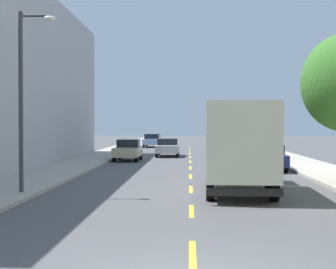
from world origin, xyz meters
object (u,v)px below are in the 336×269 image
object	(u,v)px
parked_wagon_sky	(152,140)
parked_suv_teal	(226,137)
street_lamp	(25,87)
parked_suv_orange	(241,144)
delivery_box_truck	(238,142)
moving_silver_sedan	(168,147)
parked_hatchback_charcoal	(235,143)
parked_sedan_navy	(267,157)
parked_hatchback_champagne	(128,150)

from	to	relation	value
parked_wagon_sky	parked_suv_teal	world-z (taller)	parked_suv_teal
street_lamp	parked_suv_orange	distance (m)	26.48
delivery_box_truck	parked_wagon_sky	world-z (taller)	delivery_box_truck
parked_suv_teal	moving_silver_sedan	bearing A→B (deg)	-106.25
parked_wagon_sky	parked_hatchback_charcoal	bearing A→B (deg)	-39.10
parked_suv_orange	parked_wagon_sky	xyz separation A→B (m)	(-8.47, 15.42, -0.18)
parked_sedan_navy	parked_hatchback_champagne	bearing A→B (deg)	139.75
parked_suv_teal	parked_hatchback_charcoal	bearing A→B (deg)	-89.78
parked_suv_teal	parked_hatchback_champagne	bearing A→B (deg)	-108.53
street_lamp	moving_silver_sedan	xyz separation A→B (m)	(4.14, 22.97, -3.15)
street_lamp	delivery_box_truck	xyz separation A→B (m)	(7.73, 1.56, -2.01)
parked_hatchback_champagne	moving_silver_sedan	distance (m)	5.64
parked_wagon_sky	delivery_box_truck	bearing A→B (deg)	-80.98
parked_suv_teal	moving_silver_sedan	world-z (taller)	parked_suv_teal
parked_suv_teal	delivery_box_truck	bearing A→B (deg)	-93.53
parked_wagon_sky	moving_silver_sedan	xyz separation A→B (m)	(2.46, -16.73, -0.05)
delivery_box_truck	parked_sedan_navy	distance (m)	9.46
moving_silver_sedan	parked_suv_orange	bearing A→B (deg)	12.30
parked_hatchback_charcoal	parked_suv_teal	size ratio (longest dim) A/B	0.84
street_lamp	parked_wagon_sky	world-z (taller)	street_lamp
parked_hatchback_champagne	moving_silver_sedan	bearing A→B (deg)	62.39
parked_sedan_navy	parked_suv_teal	xyz separation A→B (m)	(0.16, 33.74, 0.24)
parked_wagon_sky	moving_silver_sedan	world-z (taller)	parked_wagon_sky
parked_hatchback_champagne	moving_silver_sedan	world-z (taller)	parked_hatchback_champagne
parked_suv_teal	parked_suv_orange	bearing A→B (deg)	-90.64
parked_hatchback_champagne	parked_suv_teal	distance (m)	27.83
parked_wagon_sky	parked_hatchback_champagne	xyz separation A→B (m)	(-0.15, -21.73, -0.05)
parked_suv_orange	parked_wagon_sky	size ratio (longest dim) A/B	1.01
parked_hatchback_charcoal	street_lamp	bearing A→B (deg)	-107.73
delivery_box_truck	moving_silver_sedan	xyz separation A→B (m)	(-3.59, 21.40, -1.15)
parked_sedan_navy	moving_silver_sedan	bearing A→B (deg)	116.20
delivery_box_truck	parked_suv_teal	xyz separation A→B (m)	(2.64, 42.80, -0.91)
parked_suv_teal	street_lamp	bearing A→B (deg)	-103.16
parked_sedan_navy	parked_wagon_sky	xyz separation A→B (m)	(-8.54, 29.08, 0.05)
parked_sedan_navy	parked_hatchback_champagne	xyz separation A→B (m)	(-8.69, 7.36, 0.01)
delivery_box_truck	parked_hatchback_charcoal	distance (m)	31.17
street_lamp	parked_suv_orange	world-z (taller)	street_lamp
street_lamp	delivery_box_truck	distance (m)	8.14
parked_hatchback_charcoal	moving_silver_sedan	xyz separation A→B (m)	(-6.28, -9.63, -0.01)
delivery_box_truck	parked_sedan_navy	xyz separation A→B (m)	(2.49, 9.05, -1.15)
parked_suv_orange	parked_hatchback_charcoal	bearing A→B (deg)	88.15
moving_silver_sedan	delivery_box_truck	bearing A→B (deg)	-80.47
parked_hatchback_champagne	parked_suv_teal	xyz separation A→B (m)	(8.85, 26.39, 0.23)
parked_wagon_sky	street_lamp	bearing A→B (deg)	-92.42
parked_suv_orange	delivery_box_truck	bearing A→B (deg)	-96.08
street_lamp	parked_sedan_navy	world-z (taller)	street_lamp
parked_hatchback_charcoal	moving_silver_sedan	bearing A→B (deg)	-123.10
parked_sedan_navy	moving_silver_sedan	world-z (taller)	same
parked_suv_teal	moving_silver_sedan	size ratio (longest dim) A/B	1.07
parked_suv_orange	parked_sedan_navy	size ratio (longest dim) A/B	1.06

